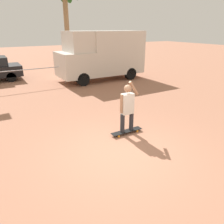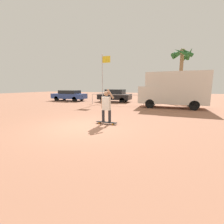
% 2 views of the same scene
% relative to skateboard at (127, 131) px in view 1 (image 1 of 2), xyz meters
% --- Properties ---
extents(ground_plane, '(80.00, 80.00, 0.00)m').
position_rel_skateboard_xyz_m(ground_plane, '(-0.86, -0.91, -0.08)').
color(ground_plane, '#A36B51').
extents(skateboard, '(1.09, 0.23, 0.10)m').
position_rel_skateboard_xyz_m(skateboard, '(0.00, 0.00, 0.00)').
color(skateboard, black).
rests_on(skateboard, ground_plane).
extents(person_skateboarder, '(0.68, 0.24, 1.66)m').
position_rel_skateboard_xyz_m(person_skateboarder, '(-0.00, 0.00, 0.90)').
color(person_skateboarder, '#28282D').
rests_on(person_skateboarder, skateboard).
extents(camper_van, '(5.55, 2.27, 3.08)m').
position_rel_skateboard_xyz_m(camper_van, '(3.16, 7.59, 1.59)').
color(camper_van, black).
rests_on(camper_van, ground_plane).
extents(palm_tree_near_van, '(3.01, 3.02, 7.05)m').
position_rel_skateboard_xyz_m(palm_tree_near_van, '(4.14, 16.83, 5.50)').
color(palm_tree_near_van, '#8E704C').
rests_on(palm_tree_near_van, ground_plane).
extents(plaza_railing_segment, '(5.65, 0.05, 1.08)m').
position_rel_skateboard_xyz_m(plaza_railing_segment, '(-2.20, 7.77, 0.85)').
color(plaza_railing_segment, '#99999E').
rests_on(plaza_railing_segment, ground_plane).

